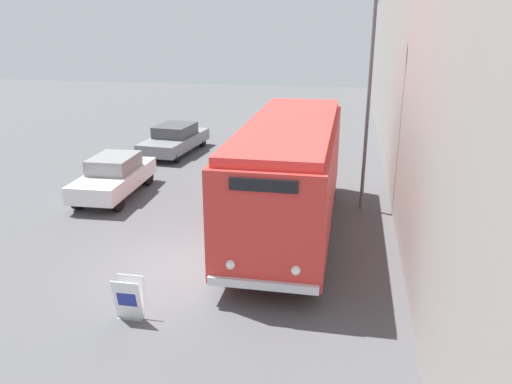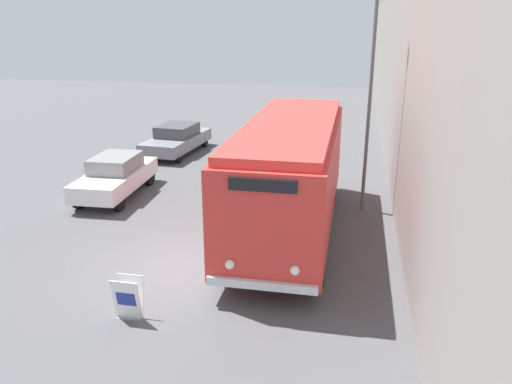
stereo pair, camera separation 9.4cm
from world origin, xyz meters
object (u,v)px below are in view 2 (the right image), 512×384
object	(u,v)px
vintage_bus	(290,171)
parked_car_mid	(177,139)
streetlamp	(372,71)
sign_board	(128,298)
parked_car_near	(116,176)

from	to	relation	value
vintage_bus	parked_car_mid	bearing A→B (deg)	128.12
streetlamp	sign_board	bearing A→B (deg)	-122.81
vintage_bus	sign_board	xyz separation A→B (m)	(-2.84, -5.52, -1.50)
sign_board	parked_car_near	xyz separation A→B (m)	(-4.00, 7.60, 0.31)
sign_board	parked_car_mid	size ratio (longest dim) A/B	0.20
parked_car_near	parked_car_mid	xyz separation A→B (m)	(0.03, 6.59, -0.07)
streetlamp	parked_car_mid	world-z (taller)	streetlamp
streetlamp	parked_car_near	world-z (taller)	streetlamp
streetlamp	parked_car_near	xyz separation A→B (m)	(-9.10, -0.31, -3.96)
vintage_bus	streetlamp	world-z (taller)	streetlamp
parked_car_near	streetlamp	bearing A→B (deg)	-0.12
parked_car_mid	vintage_bus	bearing A→B (deg)	-46.70
vintage_bus	sign_board	bearing A→B (deg)	-117.22
sign_board	parked_car_near	world-z (taller)	parked_car_near
parked_car_mid	streetlamp	bearing A→B (deg)	-29.52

